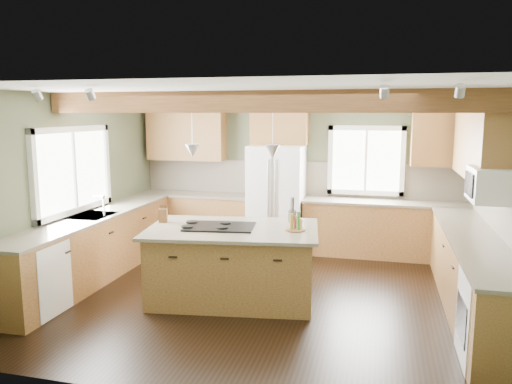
# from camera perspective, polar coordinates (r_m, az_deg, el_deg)

# --- Properties ---
(floor) EXTENTS (5.60, 5.60, 0.00)m
(floor) POSITION_cam_1_polar(r_m,az_deg,el_deg) (6.62, 1.06, -11.66)
(floor) COLOR black
(floor) RESTS_ON ground
(ceiling) EXTENTS (5.60, 5.60, 0.00)m
(ceiling) POSITION_cam_1_polar(r_m,az_deg,el_deg) (6.20, 1.13, 11.43)
(ceiling) COLOR silver
(ceiling) RESTS_ON wall_back
(wall_back) EXTENTS (5.60, 0.00, 5.60)m
(wall_back) POSITION_cam_1_polar(r_m,az_deg,el_deg) (8.71, 4.82, 2.16)
(wall_back) COLOR #485139
(wall_back) RESTS_ON ground
(wall_left) EXTENTS (0.00, 5.00, 5.00)m
(wall_left) POSITION_cam_1_polar(r_m,az_deg,el_deg) (7.42, -20.46, 0.41)
(wall_left) COLOR #485139
(wall_left) RESTS_ON ground
(wall_right) EXTENTS (0.00, 5.00, 5.00)m
(wall_right) POSITION_cam_1_polar(r_m,az_deg,el_deg) (6.28, 26.84, -1.49)
(wall_right) COLOR #485139
(wall_right) RESTS_ON ground
(ceiling_beam) EXTENTS (5.55, 0.26, 0.26)m
(ceiling_beam) POSITION_cam_1_polar(r_m,az_deg,el_deg) (6.00, 0.70, 10.27)
(ceiling_beam) COLOR #502C16
(ceiling_beam) RESTS_ON ceiling
(soffit_trim) EXTENTS (5.55, 0.20, 0.10)m
(soffit_trim) POSITION_cam_1_polar(r_m,az_deg,el_deg) (8.55, 4.82, 10.36)
(soffit_trim) COLOR #502C16
(soffit_trim) RESTS_ON ceiling
(backsplash_back) EXTENTS (5.58, 0.03, 0.58)m
(backsplash_back) POSITION_cam_1_polar(r_m,az_deg,el_deg) (8.71, 4.79, 1.57)
(backsplash_back) COLOR brown
(backsplash_back) RESTS_ON wall_back
(backsplash_right) EXTENTS (0.03, 3.70, 0.58)m
(backsplash_right) POSITION_cam_1_polar(r_m,az_deg,el_deg) (6.34, 26.56, -2.21)
(backsplash_right) COLOR brown
(backsplash_right) RESTS_ON wall_right
(base_cab_back_left) EXTENTS (2.02, 0.60, 0.88)m
(base_cab_back_left) POSITION_cam_1_polar(r_m,az_deg,el_deg) (9.03, -6.87, -3.15)
(base_cab_back_left) COLOR brown
(base_cab_back_left) RESTS_ON floor
(counter_back_left) EXTENTS (2.06, 0.64, 0.04)m
(counter_back_left) POSITION_cam_1_polar(r_m,az_deg,el_deg) (8.94, -6.92, -0.27)
(counter_back_left) COLOR #4C4438
(counter_back_left) RESTS_ON base_cab_back_left
(base_cab_back_right) EXTENTS (2.62, 0.60, 0.88)m
(base_cab_back_right) POSITION_cam_1_polar(r_m,az_deg,el_deg) (8.45, 14.45, -4.23)
(base_cab_back_right) COLOR brown
(base_cab_back_right) RESTS_ON floor
(counter_back_right) EXTENTS (2.66, 0.64, 0.04)m
(counter_back_right) POSITION_cam_1_polar(r_m,az_deg,el_deg) (8.36, 14.57, -1.16)
(counter_back_right) COLOR #4C4438
(counter_back_right) RESTS_ON base_cab_back_right
(base_cab_left) EXTENTS (0.60, 3.70, 0.88)m
(base_cab_left) POSITION_cam_1_polar(r_m,az_deg,el_deg) (7.47, -17.97, -6.15)
(base_cab_left) COLOR brown
(base_cab_left) RESTS_ON floor
(counter_left) EXTENTS (0.64, 3.74, 0.04)m
(counter_left) POSITION_cam_1_polar(r_m,az_deg,el_deg) (7.37, -18.15, -2.69)
(counter_left) COLOR #4C4438
(counter_left) RESTS_ON base_cab_left
(base_cab_right) EXTENTS (0.60, 3.70, 0.88)m
(base_cab_right) POSITION_cam_1_polar(r_m,az_deg,el_deg) (6.47, 23.57, -8.83)
(base_cab_right) COLOR brown
(base_cab_right) RESTS_ON floor
(counter_right) EXTENTS (0.64, 3.74, 0.04)m
(counter_right) POSITION_cam_1_polar(r_m,az_deg,el_deg) (6.35, 23.84, -4.87)
(counter_right) COLOR #4C4438
(counter_right) RESTS_ON base_cab_right
(upper_cab_back_left) EXTENTS (1.40, 0.35, 0.90)m
(upper_cab_back_left) POSITION_cam_1_polar(r_m,az_deg,el_deg) (9.03, -7.96, 6.49)
(upper_cab_back_left) COLOR brown
(upper_cab_back_left) RESTS_ON wall_back
(upper_cab_over_fridge) EXTENTS (0.96, 0.35, 0.70)m
(upper_cab_over_fridge) POSITION_cam_1_polar(r_m,az_deg,el_deg) (8.53, 2.69, 7.77)
(upper_cab_over_fridge) COLOR brown
(upper_cab_over_fridge) RESTS_ON wall_back
(upper_cab_right) EXTENTS (0.35, 2.20, 0.90)m
(upper_cab_right) POSITION_cam_1_polar(r_m,az_deg,el_deg) (7.05, 24.26, 5.07)
(upper_cab_right) COLOR brown
(upper_cab_right) RESTS_ON wall_right
(upper_cab_back_corner) EXTENTS (0.90, 0.35, 0.90)m
(upper_cab_back_corner) POSITION_cam_1_polar(r_m,az_deg,el_deg) (8.42, 20.40, 5.83)
(upper_cab_back_corner) COLOR brown
(upper_cab_back_corner) RESTS_ON wall_back
(window_left) EXTENTS (0.04, 1.60, 1.05)m
(window_left) POSITION_cam_1_polar(r_m,az_deg,el_deg) (7.42, -20.23, 2.37)
(window_left) COLOR white
(window_left) RESTS_ON wall_left
(window_back) EXTENTS (1.10, 0.04, 1.00)m
(window_back) POSITION_cam_1_polar(r_m,az_deg,el_deg) (8.55, 12.46, 3.54)
(window_back) COLOR white
(window_back) RESTS_ON wall_back
(sink) EXTENTS (0.50, 0.65, 0.03)m
(sink) POSITION_cam_1_polar(r_m,az_deg,el_deg) (7.37, -18.15, -2.65)
(sink) COLOR #262628
(sink) RESTS_ON counter_left
(faucet) EXTENTS (0.02, 0.02, 0.28)m
(faucet) POSITION_cam_1_polar(r_m,az_deg,el_deg) (7.24, -17.00, -1.62)
(faucet) COLOR #B2B2B7
(faucet) RESTS_ON sink
(dishwasher) EXTENTS (0.60, 0.60, 0.84)m
(dishwasher) POSITION_cam_1_polar(r_m,az_deg,el_deg) (6.45, -24.07, -9.00)
(dishwasher) COLOR white
(dishwasher) RESTS_ON floor
(oven) EXTENTS (0.60, 0.72, 0.84)m
(oven) POSITION_cam_1_polar(r_m,az_deg,el_deg) (5.27, 25.77, -13.20)
(oven) COLOR white
(oven) RESTS_ON floor
(microwave) EXTENTS (0.40, 0.70, 0.38)m
(microwave) POSITION_cam_1_polar(r_m,az_deg,el_deg) (6.15, 25.11, 0.78)
(microwave) COLOR white
(microwave) RESTS_ON wall_right
(pendant_left) EXTENTS (0.18, 0.18, 0.16)m
(pendant_left) POSITION_cam_1_polar(r_m,az_deg,el_deg) (6.21, -7.28, 4.71)
(pendant_left) COLOR #B2B2B7
(pendant_left) RESTS_ON ceiling
(pendant_right) EXTENTS (0.18, 0.18, 0.16)m
(pendant_right) POSITION_cam_1_polar(r_m,az_deg,el_deg) (6.06, 1.90, 4.67)
(pendant_right) COLOR #B2B2B7
(pendant_right) RESTS_ON ceiling
(refrigerator) EXTENTS (0.90, 0.74, 1.80)m
(refrigerator) POSITION_cam_1_polar(r_m,az_deg,el_deg) (8.45, 2.36, -0.76)
(refrigerator) COLOR white
(refrigerator) RESTS_ON floor
(island) EXTENTS (2.13, 1.47, 0.88)m
(island) POSITION_cam_1_polar(r_m,az_deg,el_deg) (6.39, -2.65, -8.28)
(island) COLOR brown
(island) RESTS_ON floor
(island_top) EXTENTS (2.28, 1.62, 0.04)m
(island_top) POSITION_cam_1_polar(r_m,az_deg,el_deg) (6.27, -2.68, -4.27)
(island_top) COLOR #4C4438
(island_top) RESTS_ON island
(cooktop) EXTENTS (0.93, 0.69, 0.02)m
(cooktop) POSITION_cam_1_polar(r_m,az_deg,el_deg) (6.29, -4.17, -3.96)
(cooktop) COLOR black
(cooktop) RESTS_ON island_top
(knife_block) EXTENTS (0.13, 0.11, 0.18)m
(knife_block) POSITION_cam_1_polar(r_m,az_deg,el_deg) (6.65, -10.57, -2.64)
(knife_block) COLOR #592C1A
(knife_block) RESTS_ON island_top
(utensil_crock) EXTENTS (0.13, 0.13, 0.15)m
(utensil_crock) POSITION_cam_1_polar(r_m,az_deg,el_deg) (6.60, 4.16, -2.76)
(utensil_crock) COLOR #453A37
(utensil_crock) RESTS_ON island_top
(bottle_tray) EXTENTS (0.25, 0.25, 0.23)m
(bottle_tray) POSITION_cam_1_polar(r_m,az_deg,el_deg) (6.10, 4.51, -3.37)
(bottle_tray) COLOR brown
(bottle_tray) RESTS_ON island_top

